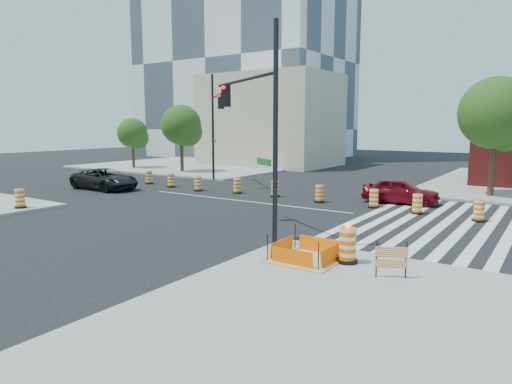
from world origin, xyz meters
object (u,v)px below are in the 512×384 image
dark_suv (105,179)px  signal_pole_nw (215,117)px  signal_pole_se (256,115)px  red_coupe (401,191)px

dark_suv → signal_pole_nw: signal_pole_nw is taller
dark_suv → signal_pole_nw: bearing=-30.2°
dark_suv → signal_pole_se: bearing=-108.3°
signal_pole_se → signal_pole_nw: 17.99m
dark_suv → signal_pole_se: 18.23m
red_coupe → signal_pole_se: signal_pole_se is taller
red_coupe → signal_pole_se: bearing=165.1°
red_coupe → dark_suv: 19.88m
signal_pole_nw → dark_suv: bearing=-76.6°
signal_pole_se → signal_pole_nw: bearing=-13.6°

